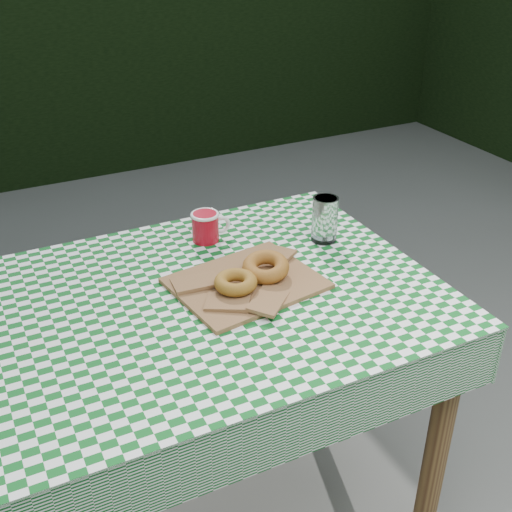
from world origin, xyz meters
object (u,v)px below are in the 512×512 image
(coffee_mug, at_px, (205,227))
(drinking_glass, at_px, (325,219))
(table, at_px, (188,425))
(paper_bag, at_px, (246,282))

(coffee_mug, xyz_separation_m, drinking_glass, (0.29, -0.14, 0.02))
(table, bearing_deg, paper_bag, -0.33)
(paper_bag, distance_m, drinking_glass, 0.32)
(coffee_mug, bearing_deg, drinking_glass, -18.16)
(paper_bag, bearing_deg, coffee_mug, 89.55)
(table, relative_size, coffee_mug, 8.35)
(drinking_glass, bearing_deg, paper_bag, -158.18)
(paper_bag, xyz_separation_m, drinking_glass, (0.29, 0.12, 0.05))
(drinking_glass, bearing_deg, coffee_mug, 153.96)
(table, xyz_separation_m, paper_bag, (0.17, -0.00, 0.39))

